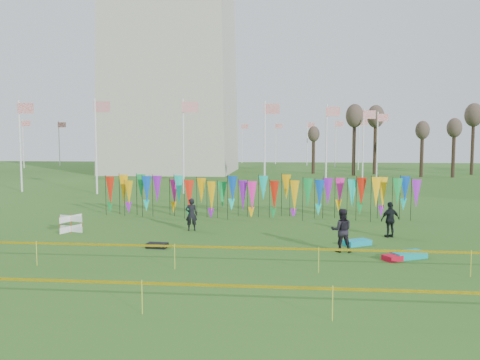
# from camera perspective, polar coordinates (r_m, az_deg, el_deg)

# --- Properties ---
(ground) EXTENTS (160.00, 160.00, 0.00)m
(ground) POSITION_cam_1_polar(r_m,az_deg,el_deg) (18.58, -0.22, -9.18)
(ground) COLOR #254E16
(ground) RESTS_ON ground
(flagpole_ring) EXTENTS (57.40, 56.16, 8.00)m
(flagpole_ring) POSITION_cam_1_polar(r_m,az_deg,el_deg) (67.80, -8.01, 4.36)
(flagpole_ring) COLOR silver
(flagpole_ring) RESTS_ON ground
(banner_row) EXTENTS (18.64, 0.64, 2.34)m
(banner_row) POSITION_cam_1_polar(r_m,az_deg,el_deg) (27.20, 2.26, -1.59)
(banner_row) COLOR black
(banner_row) RESTS_ON ground
(caution_tape_near) EXTENTS (26.00, 0.02, 0.90)m
(caution_tape_near) POSITION_cam_1_polar(r_m,az_deg,el_deg) (16.33, -1.76, -8.34)
(caution_tape_near) COLOR yellow
(caution_tape_near) RESTS_ON ground
(caution_tape_far) EXTENTS (26.00, 0.02, 0.90)m
(caution_tape_far) POSITION_cam_1_polar(r_m,az_deg,el_deg) (12.27, -4.33, -12.83)
(caution_tape_far) COLOR yellow
(caution_tape_far) RESTS_ON ground
(box_kite) EXTENTS (0.74, 0.74, 0.83)m
(box_kite) POSITION_cam_1_polar(r_m,az_deg,el_deg) (24.60, -19.90, -5.02)
(box_kite) COLOR red
(box_kite) RESTS_ON ground
(person_left) EXTENTS (0.67, 0.55, 1.63)m
(person_left) POSITION_cam_1_polar(r_m,az_deg,el_deg) (23.57, -5.95, -4.19)
(person_left) COLOR black
(person_left) RESTS_ON ground
(person_mid) EXTENTS (0.86, 0.54, 1.76)m
(person_mid) POSITION_cam_1_polar(r_m,az_deg,el_deg) (19.44, 12.27, -6.01)
(person_mid) COLOR black
(person_mid) RESTS_ON ground
(person_right) EXTENTS (1.11, 0.87, 1.66)m
(person_right) POSITION_cam_1_polar(r_m,az_deg,el_deg) (22.90, 17.85, -4.62)
(person_right) COLOR black
(person_right) RESTS_ON ground
(kite_bag_turquoise) EXTENTS (1.29, 1.10, 0.23)m
(kite_bag_turquoise) POSITION_cam_1_polar(r_m,az_deg,el_deg) (20.92, 14.10, -7.41)
(kite_bag_turquoise) COLOR #0CA5BF
(kite_bag_turquoise) RESTS_ON ground
(kite_bag_red) EXTENTS (1.24, 1.06, 0.21)m
(kite_bag_red) POSITION_cam_1_polar(r_m,az_deg,el_deg) (18.88, 18.63, -8.89)
(kite_bag_red) COLOR red
(kite_bag_red) RESTS_ON ground
(kite_bag_black) EXTENTS (0.89, 0.56, 0.20)m
(kite_bag_black) POSITION_cam_1_polar(r_m,az_deg,el_deg) (20.14, -10.07, -7.86)
(kite_bag_black) COLOR black
(kite_bag_black) RESTS_ON ground
(kite_bag_teal) EXTENTS (1.46, 1.13, 0.25)m
(kite_bag_teal) POSITION_cam_1_polar(r_m,az_deg,el_deg) (19.27, 19.84, -8.58)
(kite_bag_teal) COLOR #0CA3A8
(kite_bag_teal) RESTS_ON ground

